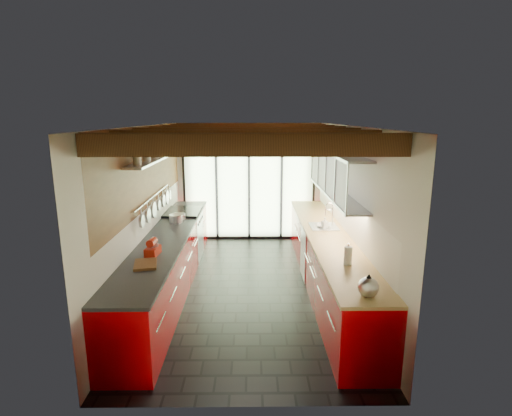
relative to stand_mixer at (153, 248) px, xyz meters
name	(u,v)px	position (x,y,z in m)	size (l,w,h in m)	color
ground	(248,288)	(1.27, 0.96, -1.01)	(5.50, 5.50, 0.00)	black
room_shell	(248,188)	(1.27, 0.96, 0.64)	(5.50, 5.50, 5.50)	silver
ceiling_beams	(248,134)	(1.27, 1.34, 1.45)	(3.14, 5.06, 4.90)	#593316
glass_door	(249,167)	(1.27, 3.66, 0.65)	(2.95, 0.10, 2.90)	#C6EAAD
left_counter	(169,261)	(0.00, 0.96, -0.55)	(0.68, 5.00, 0.92)	#B70105
range_stove	(184,235)	(0.00, 2.41, -0.54)	(0.66, 0.90, 0.97)	silver
right_counter	(327,261)	(2.54, 0.97, -0.55)	(0.68, 5.00, 0.92)	#B70105
sink_assembly	(324,225)	(2.56, 1.36, -0.05)	(0.45, 0.52, 0.43)	silver
upper_cabinets_right	(336,173)	(2.70, 1.26, 0.84)	(0.34, 3.00, 3.00)	silver
left_wall_fixtures	(156,177)	(-0.20, 1.26, 0.77)	(0.28, 2.60, 0.96)	silver
stand_mixer	(153,248)	(0.00, 0.00, 0.00)	(0.18, 0.28, 0.24)	#B7200E
pot_large	(176,219)	(0.00, 1.67, -0.02)	(0.23, 0.23, 0.15)	silver
pot_small	(178,217)	(0.00, 1.91, -0.04)	(0.26, 0.26, 0.10)	silver
cutting_board	(146,264)	(0.00, -0.40, -0.08)	(0.27, 0.38, 0.03)	brown
kettle	(368,286)	(2.54, -1.29, 0.02)	(0.26, 0.29, 0.25)	silver
paper_towel	(348,256)	(2.54, -0.39, 0.02)	(0.12, 0.12, 0.28)	white
soap_bottle	(325,223)	(2.54, 1.25, 0.00)	(0.09, 0.09, 0.19)	silver
bowl	(324,226)	(2.54, 1.32, -0.07)	(0.22, 0.22, 0.05)	silver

